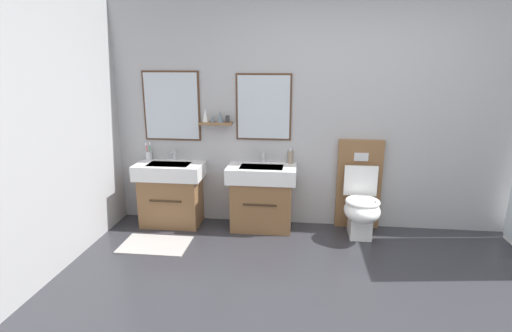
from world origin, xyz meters
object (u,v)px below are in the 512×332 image
at_px(soap_dispenser, 290,157).
at_px(vanity_sink_right, 262,196).
at_px(toilet, 360,200).
at_px(toothbrush_cup, 149,155).
at_px(vanity_sink_left, 171,192).

bearing_deg(soap_dispenser, vanity_sink_right, -153.39).
xyz_separation_m(toilet, soap_dispenser, (-0.76, 0.17, 0.41)).
bearing_deg(toothbrush_cup, soap_dispenser, 0.36).
xyz_separation_m(vanity_sink_left, toilet, (2.10, -0.02, -0.00)).
distance_m(toilet, toothbrush_cup, 2.43).
relative_size(vanity_sink_left, vanity_sink_right, 1.00).
height_order(toilet, soap_dispenser, toilet).
relative_size(vanity_sink_left, soap_dispenser, 4.26).
relative_size(toothbrush_cup, soap_dispenser, 1.17).
height_order(toothbrush_cup, soap_dispenser, toothbrush_cup).
distance_m(vanity_sink_right, toilet, 1.06).
bearing_deg(vanity_sink_left, soap_dispenser, 6.49).
relative_size(toilet, soap_dispenser, 5.71).
height_order(vanity_sink_right, toilet, toilet).
height_order(vanity_sink_left, toothbrush_cup, toothbrush_cup).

